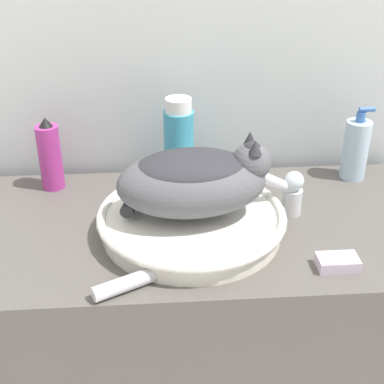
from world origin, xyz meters
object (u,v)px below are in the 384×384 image
Objects in this scene: cat at (194,179)px; soap_bar at (337,262)px; spray_bottle_trigger at (50,156)px; faucet at (286,189)px; mouthwash_bottle at (179,144)px; cream_tube at (139,279)px; soap_pump_bottle at (356,149)px.

cat is 0.33m from soap_bar.
spray_bottle_trigger is 2.30× the size of soap_bar.
faucet is 0.86× the size of spray_bottle_trigger.
cat is 1.46× the size of mouthwash_bottle.
cat is 2.06× the size of faucet.
soap_bar is at bearing 4.07° from cream_tube.
faucet is 0.22m from soap_bar.
mouthwash_bottle is 0.48m from soap_bar.
spray_bottle_trigger reaches higher than soap_bar.
spray_bottle_trigger is (-0.33, 0.22, -0.04)m from cat.
soap_pump_bottle reaches higher than spray_bottle_trigger.
cat is 0.22m from faucet.
faucet is 0.28m from soap_pump_bottle.
faucet is at bearing 106.60° from soap_bar.
soap_bar is (0.06, -0.20, -0.05)m from faucet.
soap_pump_bottle reaches higher than soap_bar.
cream_tube is 2.13× the size of soap_bar.
cat is 4.08× the size of soap_bar.
soap_bar is (0.38, 0.03, -0.00)m from cream_tube.
spray_bottle_trigger is 0.75m from soap_pump_bottle.
cat is 0.40m from spray_bottle_trigger.
soap_bar is (0.27, -0.15, -0.11)m from cat.
cream_tube is (-0.32, -0.23, -0.05)m from faucet.
soap_bar is at bearing -33.32° from cat.
spray_bottle_trigger is 0.31m from mouthwash_bottle.
cream_tube is at bearing -175.93° from soap_bar.
faucet is (0.21, 0.05, -0.06)m from cat.
mouthwash_bottle is (-0.23, 0.17, 0.04)m from faucet.
cat is 0.48m from soap_pump_bottle.
faucet is 1.98× the size of soap_bar.
spray_bottle_trigger is 1.08× the size of cream_tube.
soap_bar is at bearing -32.03° from spray_bottle_trigger.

